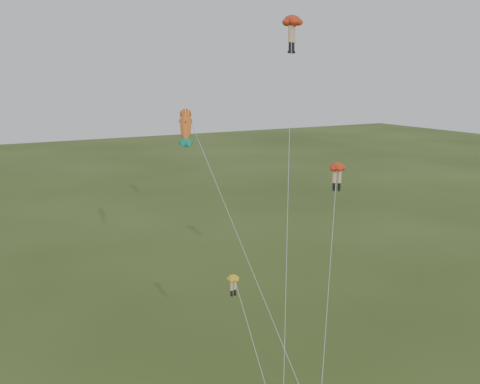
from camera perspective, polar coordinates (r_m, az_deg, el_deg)
legs_kite_red_high at (r=41.83m, az=5.56°, el=17.07°), size 8.90×12.35×24.67m
legs_kite_red_mid at (r=39.09m, az=10.28°, el=1.89°), size 8.65×9.60×14.11m
legs_kite_yellow at (r=33.67m, az=-0.37°, el=-10.48°), size 1.28×8.01×8.05m
fish_kite at (r=38.41m, az=-5.74°, el=7.02°), size 3.26×14.78×18.18m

